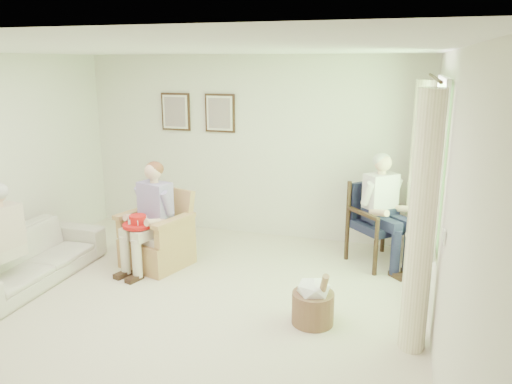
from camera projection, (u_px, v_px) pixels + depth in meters
floor at (168, 319)px, 5.00m from camera, size 5.50×5.50×0.00m
back_wall at (250, 147)px, 7.21m from camera, size 5.00×0.04×2.60m
right_wall at (446, 217)px, 3.96m from camera, size 0.04×5.50×2.60m
ceiling at (155, 50)px, 4.34m from camera, size 5.00×5.50×0.02m
window at (437, 155)px, 5.01m from camera, size 0.13×2.50×1.63m
curtain_left at (421, 225)px, 4.25m from camera, size 0.34×0.34×2.30m
curtain_right at (419, 176)px, 6.07m from camera, size 0.34×0.34×2.30m
framed_print_left at (176, 112)px, 7.38m from camera, size 0.45×0.05×0.55m
framed_print_right at (220, 113)px, 7.18m from camera, size 0.45×0.05×0.55m
wicker_armchair at (158, 242)px, 6.28m from camera, size 0.74×0.73×0.95m
wood_armchair at (381, 219)px, 6.35m from camera, size 0.66×0.62×1.01m
sofa at (27, 258)px, 5.77m from camera, size 2.00×0.78×0.58m
person_wicker at (151, 210)px, 6.05m from camera, size 0.40×0.63×1.31m
person_dark at (382, 203)px, 6.13m from camera, size 0.40×0.63×1.39m
red_hat at (138, 223)px, 5.92m from camera, size 0.36×0.36×0.14m
hatbox at (313, 301)px, 4.87m from camera, size 0.43×0.43×0.61m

